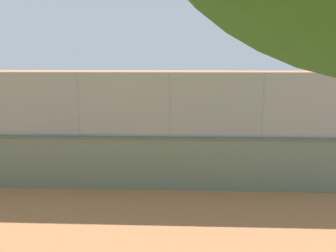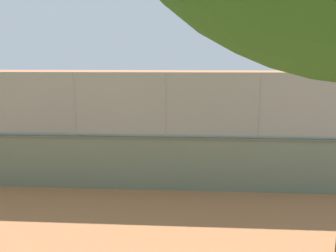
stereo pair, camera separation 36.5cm
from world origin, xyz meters
TOP-DOWN VIEW (x-y plane):
  - ground_plane at (0.00, 0.00)m, footprint 260.00×260.00m
  - perimeter_wall at (1.76, 13.72)m, footprint 24.94×0.78m
  - fence_panel_on_wall at (1.76, 13.72)m, footprint 24.50×0.53m
  - player_baseline_waiting at (2.83, 6.58)m, footprint 0.79×1.29m
  - player_near_wall_returning at (-0.25, 5.03)m, footprint 0.72×1.24m
  - player_at_service_line at (4.39, 1.99)m, footprint 1.20×0.74m
  - sports_ball at (4.00, 8.04)m, footprint 0.23×0.23m

SIDE VIEW (x-z plane):
  - ground_plane at x=0.00m, z-range 0.00..0.00m
  - sports_ball at x=4.00m, z-range 0.00..0.23m
  - player_near_wall_returning at x=-0.25m, z-range 0.13..1.67m
  - perimeter_wall at x=1.76m, z-range 0.01..1.86m
  - player_at_service_line at x=4.39m, z-range 0.16..1.85m
  - player_baseline_waiting at x=2.83m, z-range 0.16..1.86m
  - fence_panel_on_wall at x=1.76m, z-range 1.85..3.99m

